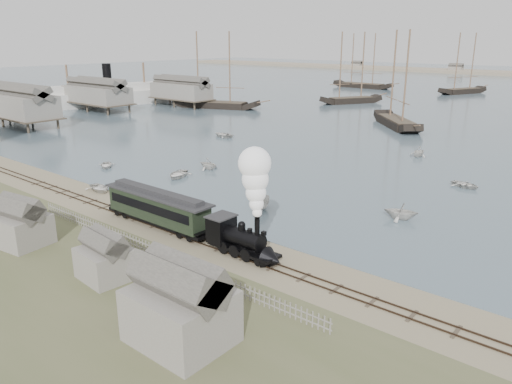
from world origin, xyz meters
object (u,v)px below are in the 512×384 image
Objects in this scene: beached_dinghy at (99,188)px; steamship at (108,84)px; locomotive at (250,211)px; passenger_coach at (158,207)px.

steamship is (-70.11, 49.75, 5.35)m from beached_dinghy.
steamship is at bearing 151.50° from locomotive.
locomotive is 0.18× the size of steamship.
steamship is at bearing 64.20° from beached_dinghy.
passenger_coach is 0.26× the size of steamship.
locomotive reaches higher than beached_dinghy.
steamship is (-85.31, 52.93, 3.63)m from passenger_coach.
locomotive is 0.69× the size of passenger_coach.
locomotive is 110.93m from steamship.
locomotive is 2.47× the size of beached_dinghy.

